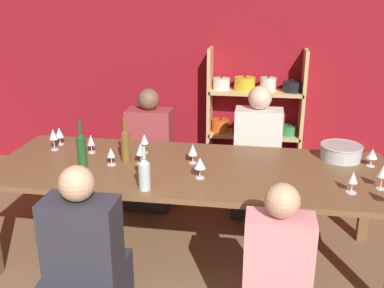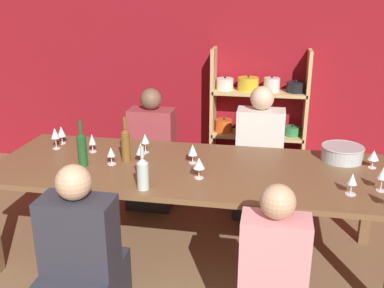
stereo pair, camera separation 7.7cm
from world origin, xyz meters
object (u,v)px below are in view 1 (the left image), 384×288
object	(u,v)px
person_far_b	(151,162)
dining_table	(190,175)
wine_bottle_amber	(144,173)
wine_glass_red_b	(200,164)
mixing_bowl	(341,151)
wine_bottle_green	(125,144)
wine_glass_empty_b	(59,133)
wine_glass_empty_a	(383,172)
person_far_a	(256,166)
wine_glass_red_c	(144,140)
wine_glass_white_d	(193,150)
wine_glass_white_c	(353,178)
shelf_unit	(253,125)
wine_bottle_dark	(82,149)
wine_glass_white_a	(53,135)
wine_glass_white_b	(141,150)
person_near_a	(85,275)
wine_glass_red_d	(372,154)
wine_glass_red_a	(91,141)
wine_glass_empty_c	(111,153)

from	to	relation	value
person_far_b	dining_table	bearing A→B (deg)	120.78
wine_bottle_amber	wine_glass_red_b	world-z (taller)	wine_bottle_amber
mixing_bowl	dining_table	bearing A→B (deg)	-162.80
dining_table	wine_bottle_green	world-z (taller)	wine_bottle_green
dining_table	wine_glass_empty_b	bearing A→B (deg)	164.23
wine_glass_empty_a	person_far_a	distance (m)	1.45
wine_glass_red_c	wine_glass_empty_b	distance (m)	0.78
wine_glass_white_d	person_far_a	size ratio (longest dim) A/B	0.13
wine_glass_red_c	wine_glass_white_d	world-z (taller)	wine_glass_red_c
wine_glass_white_d	wine_glass_red_c	bearing A→B (deg)	159.02
mixing_bowl	wine_glass_white_c	world-z (taller)	wine_glass_white_c
shelf_unit	wine_bottle_dark	size ratio (longest dim) A/B	4.01
wine_glass_white_a	wine_glass_empty_a	xyz separation A→B (m)	(2.51, -0.39, -0.00)
wine_glass_empty_a	wine_glass_red_c	distance (m)	1.80
wine_glass_white_b	person_near_a	bearing A→B (deg)	-97.35
dining_table	wine_glass_white_d	xyz separation A→B (m)	(0.01, 0.09, 0.17)
wine_glass_white_c	person_far_b	world-z (taller)	person_far_b
person_near_a	wine_glass_white_a	bearing A→B (deg)	121.35
shelf_unit	mixing_bowl	world-z (taller)	shelf_unit
wine_glass_white_c	wine_glass_white_d	xyz separation A→B (m)	(-1.12, 0.36, 0.00)
wine_glass_white_a	wine_glass_white_c	distance (m)	2.36
person_near_a	dining_table	bearing A→B (deg)	61.22
wine_bottle_dark	wine_bottle_amber	distance (m)	0.65
mixing_bowl	person_far_a	bearing A→B (deg)	139.79
wine_glass_white_d	wine_glass_white_a	bearing A→B (deg)	174.37
wine_glass_empty_a	wine_glass_white_c	bearing A→B (deg)	-155.77
mixing_bowl	wine_glass_white_d	distance (m)	1.17
dining_table	wine_bottle_amber	size ratio (longest dim) A/B	9.82
wine_bottle_green	wine_glass_white_b	size ratio (longest dim) A/B	2.17
wine_bottle_amber	wine_glass_red_d	size ratio (longest dim) A/B	2.19
wine_bottle_green	wine_glass_white_d	size ratio (longest dim) A/B	2.34
wine_glass_red_b	mixing_bowl	bearing A→B (deg)	27.62
wine_bottle_dark	wine_glass_white_d	distance (m)	0.83
wine_glass_red_b	wine_glass_red_d	bearing A→B (deg)	18.74
person_far_a	wine_glass_red_d	bearing A→B (deg)	141.83
mixing_bowl	wine_glass_empty_a	size ratio (longest dim) A/B	1.93
dining_table	wine_glass_white_a	world-z (taller)	wine_glass_white_a
wine_glass_red_a	person_near_a	distance (m)	1.25
wine_glass_empty_c	wine_glass_empty_b	bearing A→B (deg)	146.82
wine_glass_empty_b	wine_glass_white_b	bearing A→B (deg)	-22.04
wine_bottle_green	wine_glass_empty_a	bearing A→B (deg)	-6.77
wine_bottle_green	wine_bottle_dark	bearing A→B (deg)	-151.20
wine_glass_white_b	wine_glass_white_d	bearing A→B (deg)	11.10
wine_bottle_green	person_near_a	world-z (taller)	wine_bottle_green
mixing_bowl	wine_bottle_dark	bearing A→B (deg)	-166.19
dining_table	wine_bottle_green	distance (m)	0.55
wine_glass_red_c	person_far_b	xyz separation A→B (m)	(-0.13, 0.67, -0.47)
shelf_unit	person_far_b	xyz separation A→B (m)	(-0.98, -0.80, -0.19)
wine_glass_empty_c	shelf_unit	bearing A→B (deg)	59.67
dining_table	wine_glass_white_a	size ratio (longest dim) A/B	16.57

